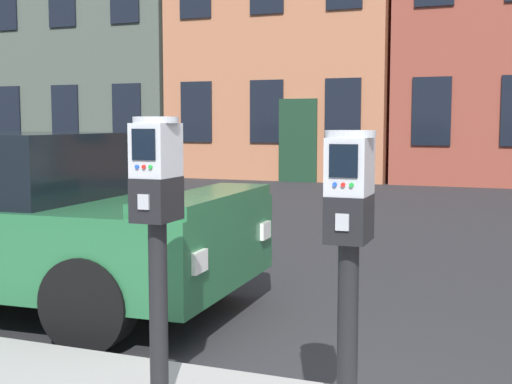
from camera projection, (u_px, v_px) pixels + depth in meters
The scene contains 3 objects.
parking_meter_near_kerb at pixel (157, 208), 3.30m from camera, with size 0.22×0.25×1.39m.
parking_meter_twin_adjacent at pixel (349, 228), 2.96m from camera, with size 0.22×0.25×1.33m.
townhouse_grey_stucco at pixel (300, 5), 20.02m from camera, with size 6.02×5.57×9.75m.
Camera 1 is at (1.24, -3.22, 1.50)m, focal length 48.80 mm.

